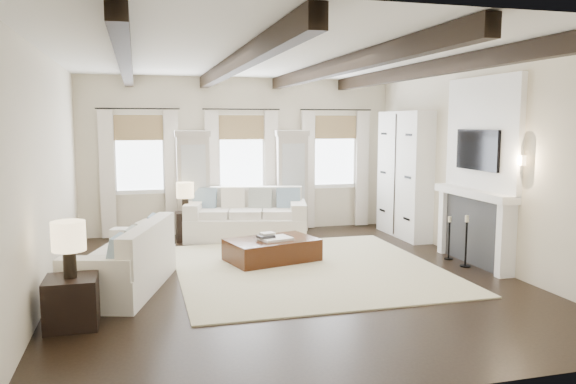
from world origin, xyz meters
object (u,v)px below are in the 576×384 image
object	(u,v)px
ottoman	(272,250)
sofa_back	(246,218)
side_table_front	(72,302)
sofa_left	(127,263)
side_table_back	(186,226)

from	to	relation	value
ottoman	sofa_back	bearing A→B (deg)	77.03
sofa_back	side_table_front	distance (m)	5.09
sofa_left	sofa_back	bearing A→B (deg)	52.99
sofa_back	sofa_left	distance (m)	3.70
sofa_back	ottoman	size ratio (longest dim) A/B	1.76
ottoman	side_table_front	world-z (taller)	side_table_front
sofa_back	side_table_back	world-z (taller)	sofa_back
sofa_back	ottoman	distance (m)	1.95
side_table_front	side_table_back	xyz separation A→B (m)	(1.63, 4.34, -0.00)
sofa_left	ottoman	bearing A→B (deg)	24.00
side_table_front	sofa_left	bearing A→B (deg)	65.91
side_table_front	ottoman	bearing A→B (deg)	38.91
sofa_back	sofa_left	xyz separation A→B (m)	(-2.23, -2.96, -0.03)
sofa_back	ottoman	xyz separation A→B (m)	(0.06, -1.94, -0.21)
sofa_left	side_table_front	xyz separation A→B (m)	(-0.58, -1.29, -0.08)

